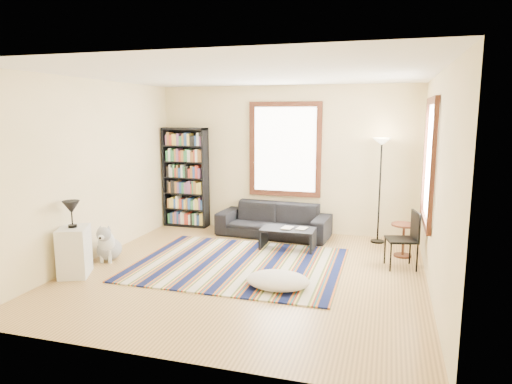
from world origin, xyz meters
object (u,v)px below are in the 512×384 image
(side_table, at_px, (403,240))
(floor_cushion, at_px, (278,280))
(floor_lamp, at_px, (380,191))
(bookshelf, at_px, (186,177))
(sofa, at_px, (274,220))
(coffee_table, at_px, (288,239))
(folding_chair, at_px, (401,240))
(dog, at_px, (109,242))
(white_cabinet, at_px, (74,251))

(side_table, bearing_deg, floor_cushion, -130.62)
(floor_lamp, bearing_deg, bookshelf, 177.44)
(sofa, bearing_deg, coffee_table, -55.60)
(coffee_table, height_order, folding_chair, folding_chair)
(sofa, bearing_deg, floor_lamp, 7.28)
(bookshelf, xyz_separation_m, floor_cushion, (2.60, -2.79, -0.89))
(side_table, relative_size, dog, 0.95)
(folding_chair, bearing_deg, side_table, 71.26)
(coffee_table, distance_m, dog, 2.91)
(side_table, distance_m, white_cabinet, 5.02)
(bookshelf, relative_size, floor_cushion, 2.36)
(white_cabinet, bearing_deg, dog, 61.89)
(floor_cushion, height_order, folding_chair, folding_chair)
(sofa, relative_size, folding_chair, 2.42)
(sofa, relative_size, side_table, 3.86)
(floor_cushion, relative_size, floor_lamp, 0.45)
(folding_chair, bearing_deg, floor_lamp, 91.65)
(coffee_table, relative_size, white_cabinet, 1.29)
(coffee_table, bearing_deg, floor_lamp, 30.81)
(folding_chair, bearing_deg, bookshelf, 146.53)
(sofa, xyz_separation_m, floor_cushion, (0.69, -2.52, -0.20))
(bookshelf, bearing_deg, floor_lamp, -2.56)
(floor_cushion, bearing_deg, side_table, 49.38)
(floor_cushion, distance_m, dog, 2.86)
(floor_cushion, height_order, side_table, side_table)
(bookshelf, bearing_deg, floor_cushion, -47.09)
(sofa, bearing_deg, floor_cushion, -70.37)
(coffee_table, height_order, side_table, side_table)
(sofa, height_order, floor_lamp, floor_lamp)
(bookshelf, distance_m, coffee_table, 2.69)
(bookshelf, distance_m, folding_chair, 4.46)
(dog, bearing_deg, floor_cushion, -22.05)
(sofa, distance_m, side_table, 2.40)
(bookshelf, relative_size, coffee_table, 2.22)
(coffee_table, height_order, dog, dog)
(sofa, distance_m, floor_cushion, 2.63)
(sofa, height_order, side_table, sofa)
(floor_cushion, bearing_deg, bookshelf, 132.91)
(sofa, height_order, white_cabinet, white_cabinet)
(bookshelf, relative_size, folding_chair, 2.33)
(folding_chair, bearing_deg, sofa, 137.86)
(floor_cushion, xyz_separation_m, floor_lamp, (1.20, 2.62, 0.82))
(side_table, relative_size, white_cabinet, 0.77)
(floor_cushion, bearing_deg, white_cabinet, -173.43)
(floor_lamp, xyz_separation_m, folding_chair, (0.36, -1.32, -0.50))
(coffee_table, height_order, floor_cushion, coffee_table)
(bookshelf, height_order, folding_chair, bookshelf)
(floor_cushion, bearing_deg, sofa, 105.37)
(floor_cushion, relative_size, folding_chair, 0.98)
(coffee_table, bearing_deg, bookshelf, 156.21)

